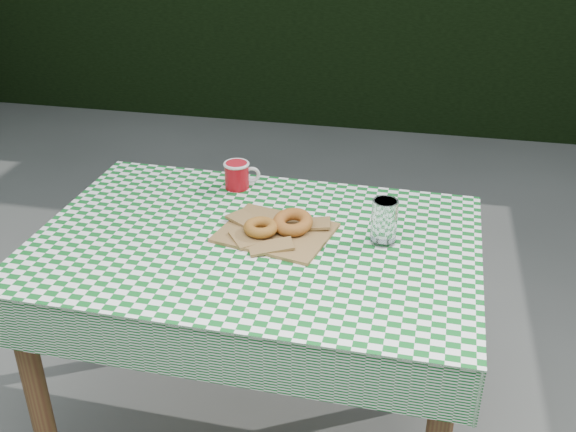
{
  "coord_description": "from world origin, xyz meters",
  "views": [
    {
      "loc": [
        0.47,
        -1.54,
        1.66
      ],
      "look_at": [
        0.13,
        0.06,
        0.79
      ],
      "focal_mm": 41.89,
      "sensor_mm": 36.0,
      "label": 1
    }
  ],
  "objects_px": {
    "table": "(258,351)",
    "paper_bag": "(276,232)",
    "drinking_glass": "(384,222)",
    "coffee_mug": "(237,175)"
  },
  "relations": [
    {
      "from": "paper_bag",
      "to": "drinking_glass",
      "type": "height_order",
      "value": "drinking_glass"
    },
    {
      "from": "coffee_mug",
      "to": "drinking_glass",
      "type": "xyz_separation_m",
      "value": [
        0.47,
        -0.24,
        0.02
      ]
    },
    {
      "from": "table",
      "to": "paper_bag",
      "type": "height_order",
      "value": "paper_bag"
    },
    {
      "from": "paper_bag",
      "to": "drinking_glass",
      "type": "relative_size",
      "value": 2.34
    },
    {
      "from": "table",
      "to": "coffee_mug",
      "type": "relative_size",
      "value": 7.86
    },
    {
      "from": "table",
      "to": "coffee_mug",
      "type": "xyz_separation_m",
      "value": [
        -0.13,
        0.3,
        0.42
      ]
    },
    {
      "from": "table",
      "to": "paper_bag",
      "type": "relative_size",
      "value": 4.04
    },
    {
      "from": "drinking_glass",
      "to": "coffee_mug",
      "type": "bearing_deg",
      "value": 152.67
    },
    {
      "from": "paper_bag",
      "to": "drinking_glass",
      "type": "distance_m",
      "value": 0.29
    },
    {
      "from": "coffee_mug",
      "to": "paper_bag",
      "type": "bearing_deg",
      "value": -72.47
    }
  ]
}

